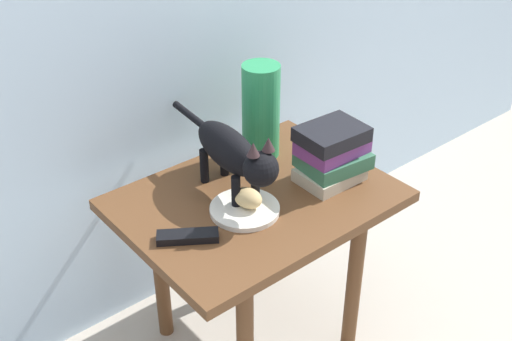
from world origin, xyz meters
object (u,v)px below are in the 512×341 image
plate (245,209)px  tv_remote (188,236)px  cat (234,153)px  green_vase (261,111)px  side_table (256,221)px  book_stack (332,153)px  bread_roll (248,198)px

plate → tv_remote: (-0.18, -0.00, 0.00)m
cat → green_vase: green_vase is taller
side_table → tv_remote: 0.27m
cat → book_stack: 0.28m
cat → tv_remote: bearing=-159.2°
bread_roll → green_vase: (0.21, 0.20, 0.10)m
side_table → plate: plate is taller
side_table → bread_roll: bearing=-146.9°
plate → cat: bearing=71.7°
plate → bread_roll: 0.03m
book_stack → tv_remote: (-0.46, 0.03, -0.07)m
book_stack → tv_remote: 0.47m
plate → cat: (0.02, 0.07, 0.13)m
plate → book_stack: bearing=-5.9°
bread_roll → cat: cat is taller
plate → bread_roll: bearing=-7.5°
green_vase → tv_remote: size_ratio=1.87×
side_table → green_vase: bearing=47.0°
cat → green_vase: size_ratio=1.71×
side_table → tv_remote: tv_remote is taller
bread_roll → tv_remote: 0.19m
side_table → book_stack: (0.21, -0.07, 0.16)m
plate → book_stack: 0.29m
tv_remote → book_stack: bearing=30.9°
plate → book_stack: (0.28, -0.03, 0.07)m
bread_roll → book_stack: size_ratio=0.41×
bread_roll → book_stack: bearing=-5.8°
plate → green_vase: bearing=42.2°
cat → book_stack: bearing=-21.9°
bread_roll → book_stack: book_stack is taller
book_stack → plate: bearing=174.1°
green_vase → tv_remote: (-0.40, -0.20, -0.13)m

